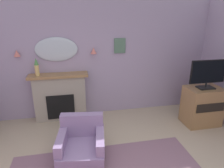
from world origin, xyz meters
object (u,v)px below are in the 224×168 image
(wall_mirror, at_px, (56,49))
(wall_sconce_right, at_px, (94,51))
(mantel_vase_right, at_px, (37,67))
(tv_cabinet, at_px, (202,106))
(armchair_near_fireplace, at_px, (82,140))
(wall_sconce_left, at_px, (17,53))
(fireplace, at_px, (60,97))
(tv_flatscreen, at_px, (208,74))
(framed_picture, at_px, (120,46))

(wall_mirror, distance_m, wall_sconce_right, 0.85)
(mantel_vase_right, distance_m, tv_cabinet, 3.90)
(mantel_vase_right, bearing_deg, wall_mirror, 20.70)
(wall_mirror, bearing_deg, tv_cabinet, -17.50)
(armchair_near_fireplace, bearing_deg, wall_mirror, 104.52)
(mantel_vase_right, xyz_separation_m, wall_sconce_left, (-0.40, 0.12, 0.29))
(armchair_near_fireplace, bearing_deg, tv_cabinet, 11.64)
(wall_mirror, bearing_deg, mantel_vase_right, -159.30)
(fireplace, height_order, wall_sconce_left, wall_sconce_left)
(wall_mirror, bearing_deg, wall_sconce_right, -3.37)
(tv_flatscreen, bearing_deg, armchair_near_fireplace, -168.76)
(wall_sconce_left, relative_size, tv_cabinet, 0.16)
(wall_mirror, distance_m, wall_sconce_left, 0.85)
(wall_sconce_right, xyz_separation_m, tv_flatscreen, (2.40, -0.99, -0.41))
(framed_picture, xyz_separation_m, tv_cabinet, (1.75, -1.03, -1.30))
(armchair_near_fireplace, bearing_deg, mantel_vase_right, 121.09)
(wall_sconce_right, distance_m, framed_picture, 0.66)
(mantel_vase_right, distance_m, wall_sconce_right, 1.34)
(mantel_vase_right, height_order, wall_sconce_left, wall_sconce_left)
(mantel_vase_right, relative_size, wall_sconce_right, 2.91)
(armchair_near_fireplace, xyz_separation_m, tv_flatscreen, (2.83, 0.56, 0.94))
(fireplace, distance_m, wall_sconce_left, 1.38)
(armchair_near_fireplace, bearing_deg, wall_sconce_right, 74.42)
(framed_picture, bearing_deg, wall_sconce_left, -178.54)
(mantel_vase_right, height_order, tv_flatscreen, mantel_vase_right)
(mantel_vase_right, distance_m, tv_flatscreen, 3.80)
(wall_sconce_right, bearing_deg, framed_picture, 5.27)
(framed_picture, distance_m, armchair_near_fireplace, 2.42)
(tv_cabinet, distance_m, tv_flatscreen, 0.80)
(fireplace, relative_size, framed_picture, 3.78)
(framed_picture, height_order, tv_cabinet, framed_picture)
(fireplace, distance_m, framed_picture, 1.91)
(armchair_near_fireplace, distance_m, tv_cabinet, 2.89)
(fireplace, height_order, mantel_vase_right, mantel_vase_right)
(wall_sconce_right, distance_m, tv_cabinet, 2.85)
(fireplace, bearing_deg, framed_picture, 5.77)
(framed_picture, bearing_deg, armchair_near_fireplace, -123.85)
(mantel_vase_right, relative_size, armchair_near_fireplace, 0.44)
(fireplace, bearing_deg, wall_mirror, 90.00)
(fireplace, bearing_deg, wall_sconce_left, 173.84)
(mantel_vase_right, relative_size, wall_mirror, 0.43)
(mantel_vase_right, xyz_separation_m, armchair_near_fireplace, (0.87, -1.44, -1.06))
(fireplace, relative_size, wall_sconce_left, 9.71)
(armchair_near_fireplace, xyz_separation_m, tv_cabinet, (2.83, 0.58, 0.15))
(tv_cabinet, bearing_deg, fireplace, 164.81)
(mantel_vase_right, height_order, framed_picture, framed_picture)
(mantel_vase_right, relative_size, wall_sconce_left, 2.91)
(fireplace, xyz_separation_m, armchair_near_fireplace, (0.42, -1.46, -0.27))
(framed_picture, relative_size, tv_flatscreen, 0.43)
(wall_sconce_left, xyz_separation_m, tv_cabinet, (4.10, -0.97, -1.21))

